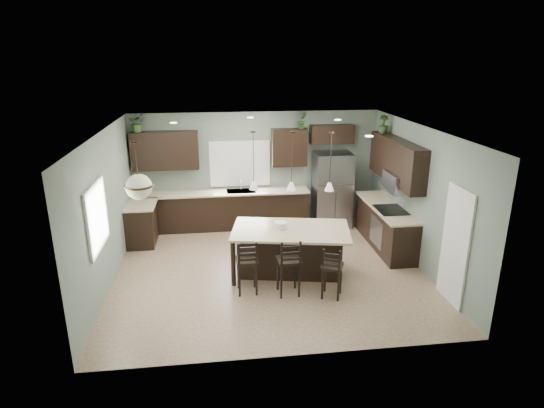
{
  "coord_description": "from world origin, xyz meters",
  "views": [
    {
      "loc": [
        -0.99,
        -8.16,
        4.11
      ],
      "look_at": [
        0.1,
        0.4,
        1.25
      ],
      "focal_mm": 30.0,
      "sensor_mm": 36.0,
      "label": 1
    }
  ],
  "objects": [
    {
      "name": "room_shell",
      "position": [
        0.0,
        0.0,
        1.7
      ],
      "size": [
        6.0,
        6.0,
        6.0
      ],
      "color": "slate",
      "rests_on": "ground"
    },
    {
      "name": "right_countertop",
      "position": [
        2.68,
        0.87,
        0.92
      ],
      "size": [
        0.66,
        2.35,
        0.04
      ],
      "primitive_type": "cube",
      "color": "#C1B392",
      "rests_on": "right_lower_cabs"
    },
    {
      "name": "left_return_countertop",
      "position": [
        -2.68,
        1.7,
        0.92
      ],
      "size": [
        0.66,
        0.96,
        0.04
      ],
      "primitive_type": "cube",
      "color": "#C1B392",
      "rests_on": "left_return_cabs"
    },
    {
      "name": "kitchen_island",
      "position": [
        0.39,
        -0.19,
        0.46
      ],
      "size": [
        2.42,
        1.65,
        0.92
      ],
      "primitive_type": "cube",
      "rotation": [
        0.0,
        0.0,
        -0.19
      ],
      "color": "black",
      "rests_on": "ground"
    },
    {
      "name": "bar_stool_left",
      "position": [
        -0.51,
        -0.84,
        0.52
      ],
      "size": [
        0.39,
        0.39,
        1.03
      ],
      "primitive_type": "cube",
      "rotation": [
        0.0,
        0.0,
        0.03
      ],
      "color": "black",
      "rests_on": "ground"
    },
    {
      "name": "wall_oven_front",
      "position": [
        2.4,
        0.6,
        0.45
      ],
      "size": [
        0.01,
        0.72,
        0.6
      ],
      "primitive_type": "cube",
      "color": "gray",
      "rests_on": "right_lower_cabs"
    },
    {
      "name": "pendant_center",
      "position": [
        0.39,
        -0.19,
        2.25
      ],
      "size": [
        0.17,
        0.17,
        1.1
      ],
      "primitive_type": null,
      "color": "white",
      "rests_on": "room_shell"
    },
    {
      "name": "back_upper_left",
      "position": [
        -2.15,
        2.58,
        1.95
      ],
      "size": [
        1.55,
        0.34,
        0.9
      ],
      "primitive_type": "cube",
      "color": "black",
      "rests_on": "room_shell"
    },
    {
      "name": "window_back",
      "position": [
        -0.4,
        2.73,
        1.55
      ],
      "size": [
        1.35,
        0.02,
        1.0
      ],
      "primitive_type": "cube",
      "color": "white",
      "rests_on": "room_shell"
    },
    {
      "name": "right_lower_cabs",
      "position": [
        2.7,
        0.87,
        0.45
      ],
      "size": [
        0.6,
        2.35,
        0.9
      ],
      "primitive_type": "cube",
      "color": "black",
      "rests_on": "ground"
    },
    {
      "name": "refrigerator",
      "position": [
        1.83,
        2.29,
        0.93
      ],
      "size": [
        0.9,
        0.74,
        1.85
      ],
      "primitive_type": "cube",
      "color": "gray",
      "rests_on": "ground"
    },
    {
      "name": "ground",
      "position": [
        0.0,
        0.0,
        0.0
      ],
      "size": [
        6.0,
        6.0,
        0.0
      ],
      "primitive_type": "plane",
      "color": "#9E8466",
      "rests_on": "ground"
    },
    {
      "name": "back_lower_cabs",
      "position": [
        -0.85,
        2.45,
        0.45
      ],
      "size": [
        4.2,
        0.6,
        0.9
      ],
      "primitive_type": "cube",
      "color": "black",
      "rests_on": "ground"
    },
    {
      "name": "bar_stool_right",
      "position": [
        0.96,
        -1.18,
        0.48
      ],
      "size": [
        0.47,
        0.47,
        0.97
      ],
      "primitive_type": "cube",
      "rotation": [
        0.0,
        0.0,
        -0.4
      ],
      "color": "black",
      "rests_on": "ground"
    },
    {
      "name": "fridge_header",
      "position": [
        1.85,
        2.58,
        2.25
      ],
      "size": [
        1.05,
        0.34,
        0.45
      ],
      "primitive_type": "cube",
      "color": "black",
      "rests_on": "room_shell"
    },
    {
      "name": "microwave",
      "position": [
        2.78,
        0.6,
        1.55
      ],
      "size": [
        0.4,
        0.75,
        0.4
      ],
      "primitive_type": "cube",
      "color": "gray",
      "rests_on": "right_upper_cabs"
    },
    {
      "name": "chandelier",
      "position": [
        -2.24,
        -0.85,
        2.32
      ],
      "size": [
        0.47,
        0.47,
        0.96
      ],
      "primitive_type": null,
      "color": "beige",
      "rests_on": "room_shell"
    },
    {
      "name": "plant_back_right",
      "position": [
        1.1,
        2.55,
        2.6
      ],
      "size": [
        0.27,
        0.24,
        0.41
      ],
      "primitive_type": "imported",
      "rotation": [
        0.0,
        0.0,
        0.29
      ],
      "color": "#2A5224",
      "rests_on": "back_upper_right"
    },
    {
      "name": "pendant_right",
      "position": [
        1.07,
        -0.32,
        2.25
      ],
      "size": [
        0.17,
        0.17,
        1.1
      ],
      "primitive_type": null,
      "color": "white",
      "rests_on": "room_shell"
    },
    {
      "name": "plant_back_left",
      "position": [
        -2.71,
        2.55,
        2.62
      ],
      "size": [
        0.42,
        0.37,
        0.44
      ],
      "primitive_type": "imported",
      "rotation": [
        0.0,
        0.0,
        -0.08
      ],
      "color": "#2B5023",
      "rests_on": "back_upper_left"
    },
    {
      "name": "serving_dish",
      "position": [
        0.19,
        -0.15,
        0.99
      ],
      "size": [
        0.24,
        0.24,
        0.14
      ],
      "primitive_type": "cylinder",
      "color": "silver",
      "rests_on": "kitchen_island"
    },
    {
      "name": "pendant_left",
      "position": [
        -0.3,
        -0.06,
        2.25
      ],
      "size": [
        0.17,
        0.17,
        1.1
      ],
      "primitive_type": null,
      "color": "silver",
      "rests_on": "room_shell"
    },
    {
      "name": "back_countertop",
      "position": [
        -0.85,
        2.43,
        0.92
      ],
      "size": [
        4.2,
        0.66,
        0.04
      ],
      "primitive_type": "cube",
      "color": "#C1B392",
      "rests_on": "back_lower_cabs"
    },
    {
      "name": "plant_right_wall",
      "position": [
        2.8,
        1.71,
        2.6
      ],
      "size": [
        0.25,
        0.25,
        0.41
      ],
      "primitive_type": "imported",
      "rotation": [
        0.0,
        0.0,
        -0.13
      ],
      "color": "#2C4C21",
      "rests_on": "right_upper_cabs"
    },
    {
      "name": "cooktop",
      "position": [
        2.68,
        0.6,
        0.94
      ],
      "size": [
        0.58,
        0.75,
        0.02
      ],
      "primitive_type": "cube",
      "color": "black",
      "rests_on": "right_countertop"
    },
    {
      "name": "bar_stool_center",
      "position": [
        0.22,
        -0.98,
        0.54
      ],
      "size": [
        0.42,
        0.42,
        1.08
      ],
      "primitive_type": "cube",
      "rotation": [
        0.0,
        0.0,
        0.05
      ],
      "color": "black",
      "rests_on": "ground"
    },
    {
      "name": "sink_inset",
      "position": [
        -0.4,
        2.43,
        0.94
      ],
      "size": [
        0.7,
        0.45,
        0.01
      ],
      "primitive_type": "cube",
      "color": "gray",
      "rests_on": "back_countertop"
    },
    {
      "name": "left_return_cabs",
      "position": [
        -2.7,
        1.7,
        0.45
      ],
      "size": [
        0.6,
        0.9,
        0.9
      ],
      "primitive_type": "cube",
      "color": "black",
      "rests_on": "ground"
    },
    {
      "name": "pantry_door",
      "position": [
        2.98,
        -1.55,
        1.02
      ],
      "size": [
        0.04,
        0.82,
        2.04
      ],
      "primitive_type": "cube",
      "color": "white",
      "rests_on": "ground"
    },
    {
      "name": "right_upper_cabs",
      "position": [
        2.83,
        0.87,
        1.95
      ],
      "size": [
        0.34,
        2.35,
        0.9
      ],
      "primitive_type": "cube",
      "color": "black",
      "rests_on": "room_shell"
    },
    {
      "name": "back_upper_right",
      "position": [
        0.8,
        2.58,
        1.95
      ],
      "size": [
        0.85,
        0.34,
        0.9
      ],
      "primitive_type": "cube",
      "color": "black",
      "rests_on": "room_shell"
    },
    {
      "name": "window_left",
      "position": [
        -2.98,
        -0.8,
        1.55
      ],
      "size": [
        0.02,
        1.1,
        1.0
      ],
      "primitive_type": "cube",
      "color": "white",
      "rests_on": "room_shell"
    },
    {
      "name": "faucet",
      "position": [
        -0.4,
        2.4,
        1.08
      ],
      "size": [
        0.02,
        0.02,
        0.28
      ],
      "primitive_type": "cylinder",
      "color": "silver",
      "rests_on": "back_countertop"
    }
  ]
}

